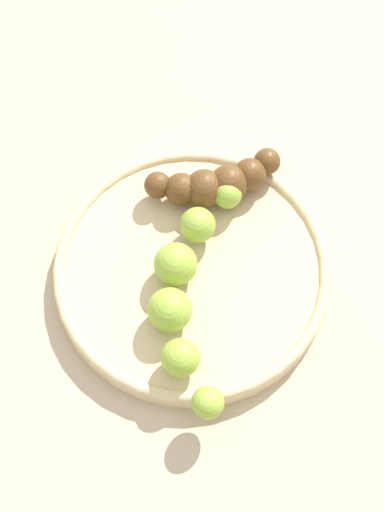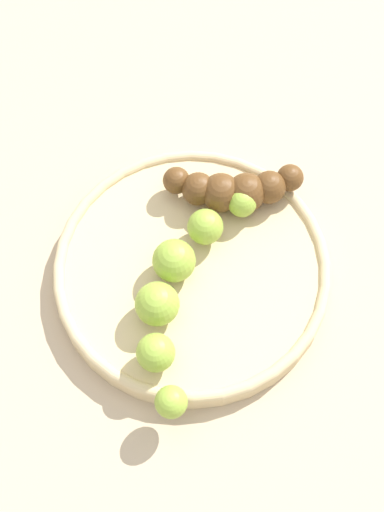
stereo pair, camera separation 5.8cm
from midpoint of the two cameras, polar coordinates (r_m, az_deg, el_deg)
ground_plane at (r=0.62m, az=-2.69°, el=-1.85°), size 2.40×2.40×0.00m
fruit_bowl at (r=0.61m, az=-2.74°, el=-1.37°), size 0.24×0.24×0.02m
banana_green at (r=0.57m, az=-3.43°, el=-2.89°), size 0.07×0.21×0.04m
banana_overripe at (r=0.62m, az=-0.74°, el=5.70°), size 0.12×0.07×0.03m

